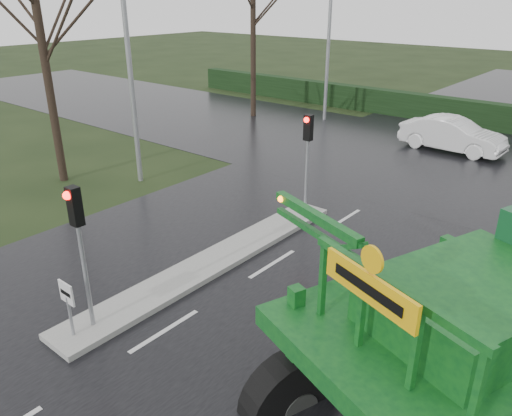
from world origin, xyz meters
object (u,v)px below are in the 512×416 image
Objects in this scene: keep_left_sign at (68,301)px; street_light_left_near at (131,27)px; traffic_signal_near at (78,229)px; white_sedan at (450,151)px; street_light_left_far at (335,15)px; crop_sprayer at (309,285)px; traffic_signal_mid at (308,143)px.

keep_left_sign is 11.32m from street_light_left_near.
white_sedan is (1.12, 19.39, -2.59)m from traffic_signal_near.
street_light_left_far reaches higher than keep_left_sign.
white_sedan is at bearing 86.79° from keep_left_sign.
crop_sprayer reaches higher than keep_left_sign.
white_sedan is at bearing 86.71° from traffic_signal_near.
street_light_left_near is (-6.89, -1.49, 3.40)m from traffic_signal_mid.
keep_left_sign is 9.12m from traffic_signal_mid.
crop_sprayer is (11.77, -19.61, -3.49)m from street_light_left_far.
traffic_signal_mid is 0.35× the size of street_light_left_far.
traffic_signal_mid is 0.39× the size of crop_sprayer.
street_light_left_far is (0.00, 14.00, 0.00)m from street_light_left_near.
crop_sprayer is 18.55m from white_sedan.
street_light_left_far is at bearing 107.78° from keep_left_sign.
crop_sprayer is 1.83× the size of white_sedan.
crop_sprayer is (4.88, -7.10, -0.09)m from traffic_signal_mid.
street_light_left_near is 13.50m from crop_sprayer.
traffic_signal_near reaches higher than keep_left_sign.
keep_left_sign is at bearing -90.00° from traffic_signal_mid.
traffic_signal_near is 10.40m from street_light_left_near.
keep_left_sign is at bearing 178.82° from white_sedan.
street_light_left_far is at bearing 90.00° from street_light_left_near.
white_sedan is (8.01, -1.62, -5.99)m from street_light_left_far.
keep_left_sign is 1.61m from traffic_signal_near.
traffic_signal_mid is (0.00, 8.99, 1.53)m from keep_left_sign.
crop_sprayer is (11.77, -5.61, -3.49)m from street_light_left_near.
street_light_left_near reaches higher than crop_sprayer.
traffic_signal_near is 5.08m from crop_sprayer.
keep_left_sign is 0.38× the size of traffic_signal_near.
street_light_left_far is at bearing 140.90° from crop_sprayer.
traffic_signal_mid reaches higher than white_sedan.
traffic_signal_mid is at bearing 144.41° from crop_sprayer.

